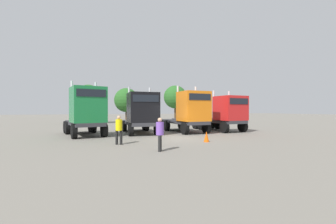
{
  "coord_description": "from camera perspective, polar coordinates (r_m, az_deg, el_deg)",
  "views": [
    {
      "loc": [
        -6.22,
        -15.82,
        2.12
      ],
      "look_at": [
        0.65,
        4.27,
        1.92
      ],
      "focal_mm": 24.1,
      "sensor_mm": 36.0,
      "label": 1
    }
  ],
  "objects": [
    {
      "name": "semi_truck_green",
      "position": [
        19.16,
        -19.93,
        0.32
      ],
      "size": [
        3.72,
        6.32,
        4.48
      ],
      "rotation": [
        0.0,
        0.0,
        -1.36
      ],
      "color": "#333338",
      "rests_on": "ground"
    },
    {
      "name": "visitor_in_hivis",
      "position": [
        14.13,
        -12.32,
        -3.91
      ],
      "size": [
        0.54,
        0.54,
        1.77
      ],
      "rotation": [
        0.0,
        0.0,
        4.2
      ],
      "color": "black",
      "rests_on": "ground"
    },
    {
      "name": "oak_far_centre",
      "position": [
        40.5,
        -10.49,
        2.96
      ],
      "size": [
        4.26,
        4.26,
        5.98
      ],
      "color": "#4C3823",
      "rests_on": "ground"
    },
    {
      "name": "ground",
      "position": [
        17.13,
        2.58,
        -6.58
      ],
      "size": [
        200.0,
        200.0,
        0.0
      ],
      "primitive_type": "plane",
      "color": "slate"
    },
    {
      "name": "oak_far_left",
      "position": [
        37.66,
        -19.49,
        3.65
      ],
      "size": [
        3.81,
        3.81,
        6.11
      ],
      "color": "#4C3823",
      "rests_on": "ground"
    },
    {
      "name": "visitor_with_camera",
      "position": [
        11.59,
        -2.06,
        -5.03
      ],
      "size": [
        0.52,
        0.52,
        1.72
      ],
      "rotation": [
        0.0,
        0.0,
        2.74
      ],
      "color": "black",
      "rests_on": "ground"
    },
    {
      "name": "oak_far_right",
      "position": [
        40.88,
        1.84,
        3.79
      ],
      "size": [
        4.17,
        4.17,
        6.54
      ],
      "color": "#4C3823",
      "rests_on": "ground"
    },
    {
      "name": "semi_truck_orange",
      "position": [
        20.86,
        5.47,
        -0.0
      ],
      "size": [
        3.01,
        6.51,
        4.35
      ],
      "rotation": [
        0.0,
        0.0,
        -1.49
      ],
      "color": "#333338",
      "rests_on": "ground"
    },
    {
      "name": "traffic_cone_near",
      "position": [
        15.19,
        9.71,
        -6.17
      ],
      "size": [
        0.36,
        0.36,
        0.7
      ],
      "primitive_type": "cone",
      "color": "#F2590C",
      "rests_on": "ground"
    },
    {
      "name": "semi_truck_red",
      "position": [
        22.84,
        14.3,
        -0.28
      ],
      "size": [
        3.15,
        6.42,
        4.03
      ],
      "rotation": [
        0.0,
        0.0,
        -1.47
      ],
      "color": "#333338",
      "rests_on": "ground"
    },
    {
      "name": "semi_truck_black",
      "position": [
        19.82,
        -6.79,
        -0.21
      ],
      "size": [
        2.66,
        6.42,
        4.16
      ],
      "rotation": [
        0.0,
        0.0,
        -1.59
      ],
      "color": "#333338",
      "rests_on": "ground"
    }
  ]
}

